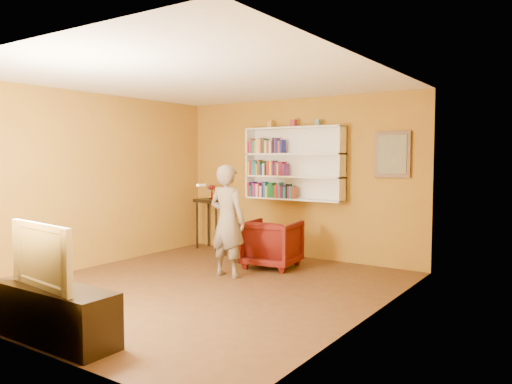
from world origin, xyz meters
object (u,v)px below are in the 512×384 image
tv_cabinet (54,313)px  armchair (272,244)px  television (52,254)px  ruby_lustre (212,189)px  person (227,221)px  console_table (212,207)px  bookshelf (296,164)px

tv_cabinet → armchair: bearing=89.8°
tv_cabinet → television: bearing=0.0°
tv_cabinet → television: size_ratio=1.38×
tv_cabinet → television: 0.56m
ruby_lustre → television: (1.77, -4.50, -0.31)m
person → console_table: bearing=-45.0°
console_table → television: (1.77, -4.50, 0.04)m
ruby_lustre → armchair: (1.79, -0.73, -0.75)m
television → ruby_lustre: bearing=118.4°
ruby_lustre → console_table: bearing=-56.3°
person → bookshelf: bearing=-93.5°
ruby_lustre → tv_cabinet: (1.77, -4.50, -0.86)m
bookshelf → person: 1.93m
bookshelf → person: (-0.11, -1.75, -0.79)m
console_table → ruby_lustre: size_ratio=3.56×
bookshelf → ruby_lustre: bookshelf is taller
armchair → tv_cabinet: size_ratio=0.56×
armchair → television: bearing=81.7°
person → tv_cabinet: bearing=93.9°
tv_cabinet → bookshelf: bearing=90.9°
armchair → television: television is taller
person → tv_cabinet: size_ratio=1.12×
person → television: person is taller
bookshelf → console_table: 1.89m
console_table → tv_cabinet: bearing=-68.5°
bookshelf → ruby_lustre: bearing=-174.6°
console_table → armchair: bearing=-22.1°
television → armchair: bearing=96.6°
tv_cabinet → television: television is taller
bookshelf → television: bookshelf is taller
ruby_lustre → armchair: 2.07m
ruby_lustre → person: person is taller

